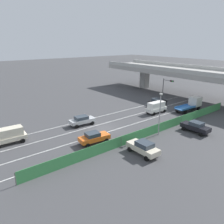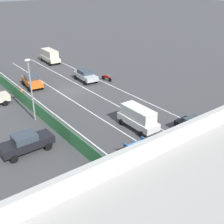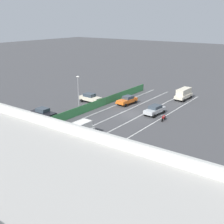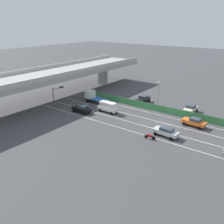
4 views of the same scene
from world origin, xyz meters
TOP-DOWN VIEW (x-y plane):
  - ground_plane at (0.00, 0.00)m, footprint 300.00×300.00m
  - lane_line_left_edge at (-5.22, 4.84)m, footprint 0.14×45.67m
  - lane_line_mid_left at (-1.74, 4.84)m, footprint 0.14×45.67m
  - lane_line_mid_right at (1.74, 4.84)m, footprint 0.14×45.67m
  - lane_line_right_edge at (5.22, 4.84)m, footprint 0.14×45.67m
  - elevated_overpass at (0.00, 29.67)m, footprint 59.22×11.26m
  - green_fence at (6.89, 4.84)m, footprint 0.10×41.77m
  - car_sedan_silver at (-3.42, -2.08)m, footprint 2.27×4.52m
  - car_van_white at (0.05, 13.11)m, footprint 2.00×4.59m
  - car_van_cream at (-3.63, -13.97)m, footprint 2.19×4.93m
  - car_taxi_orange at (3.71, -4.43)m, footprint 2.34×4.53m
  - car_sedan_black at (-3.43, 17.58)m, footprint 2.12×4.50m
  - flatbed_truck_blue at (3.49, 20.40)m, footprint 2.52×6.42m
  - motorcycle at (-5.96, -0.38)m, footprint 0.60×1.94m
  - parked_sedan_cream at (10.33, -1.34)m, footprint 4.49×2.07m
  - parked_sedan_dark at (10.46, 10.42)m, footprint 4.52×2.03m
  - traffic_light at (-5.37, 22.97)m, footprint 3.03×0.41m
  - street_lamp at (7.45, 5.05)m, footprint 0.60×0.36m
  - traffic_cone at (5.67, -3.48)m, footprint 0.47×0.47m

SIDE VIEW (x-z plane):
  - ground_plane at x=0.00m, z-range 0.00..0.00m
  - lane_line_left_edge at x=-5.22m, z-range 0.00..0.01m
  - lane_line_mid_left at x=-1.74m, z-range 0.00..0.01m
  - lane_line_mid_right at x=1.74m, z-range 0.00..0.01m
  - lane_line_right_edge at x=5.22m, z-range 0.00..0.01m
  - traffic_cone at x=5.67m, z-range -0.02..0.56m
  - motorcycle at x=-5.96m, z-range -0.01..0.93m
  - green_fence at x=6.89m, z-range 0.00..1.50m
  - car_sedan_black at x=-3.43m, z-range 0.07..1.72m
  - car_taxi_orange at x=3.71m, z-range 0.08..1.73m
  - car_sedan_silver at x=-3.42m, z-range 0.10..1.73m
  - parked_sedan_dark at x=10.46m, z-range 0.07..1.82m
  - parked_sedan_cream at x=10.33m, z-range 0.08..1.85m
  - car_van_white at x=0.05m, z-range 0.14..2.41m
  - car_van_cream at x=-3.63m, z-range 0.14..2.44m
  - flatbed_truck_blue at x=3.49m, z-range 0.02..2.77m
  - traffic_light at x=-5.37m, z-range 1.08..6.25m
  - street_lamp at x=7.45m, z-range 0.75..7.35m
  - elevated_overpass at x=0.00m, z-range 2.20..9.89m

